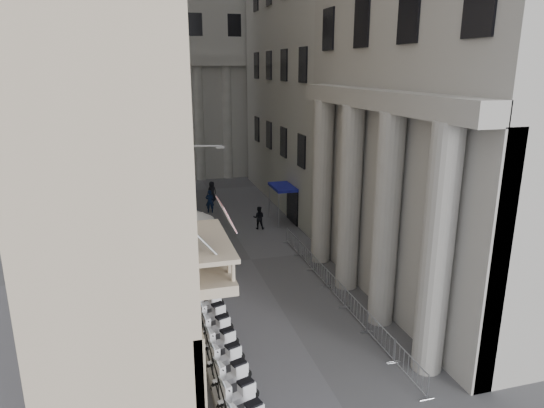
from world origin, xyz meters
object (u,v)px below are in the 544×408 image
Objects in this scene: street_lamp at (189,199)px; security_tent at (188,214)px; pedestrian_b at (259,218)px; info_kiosk at (176,225)px; pedestrian_a at (210,201)px.

security_tent is at bearing 100.47° from street_lamp.
street_lamp reaches higher than security_tent.
street_lamp is 9.68m from pedestrian_b.
street_lamp is (-0.32, -4.10, 2.14)m from security_tent.
pedestrian_b is at bearing -22.84° from info_kiosk.
pedestrian_b is (2.93, -5.28, -0.10)m from pedestrian_a.
info_kiosk is at bearing 104.78° from security_tent.
security_tent is 8.52m from pedestrian_a.
security_tent is at bearing -99.67° from info_kiosk.
security_tent is 6.32m from pedestrian_b.
info_kiosk is (-0.35, 6.64, -3.63)m from street_lamp.
pedestrian_a reaches higher than info_kiosk.
pedestrian_a is (2.57, 7.99, -1.42)m from security_tent.
pedestrian_b is at bearing 26.26° from security_tent.
info_kiosk reaches higher than pedestrian_b.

